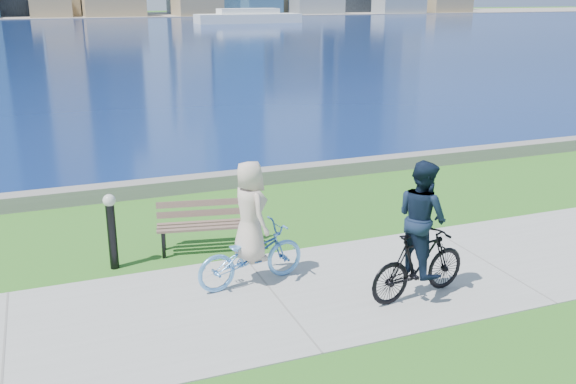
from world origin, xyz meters
name	(u,v)px	position (x,y,z in m)	size (l,w,h in m)	color
ground	(277,299)	(0.00, 0.00, 0.00)	(320.00, 320.00, 0.00)	#27631A
concrete_path	(277,298)	(0.00, 0.00, 0.01)	(80.00, 3.50, 0.02)	#989893
seawall	(190,184)	(0.00, 6.20, 0.17)	(90.00, 0.50, 0.35)	slate
bay_water	(63,33)	(0.00, 72.00, 0.00)	(320.00, 131.00, 0.01)	#0C1F52
far_shore	(49,16)	(0.00, 130.00, 0.06)	(320.00, 30.00, 0.12)	gray
ferry_far	(248,17)	(27.82, 88.42, 0.91)	(16.06, 4.59, 2.18)	white
park_bench	(205,221)	(-0.56, 2.43, 0.56)	(1.84, 0.93, 0.91)	black
bollard_lamp	(111,226)	(-2.26, 2.16, 0.78)	(0.22, 0.22, 1.36)	black
cyclist_woman	(251,239)	(-0.22, 0.67, 0.80)	(0.97, 1.99, 2.09)	#61A3ED
cyclist_man	(420,241)	(2.10, -0.75, 0.96)	(0.81, 1.89, 2.23)	black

